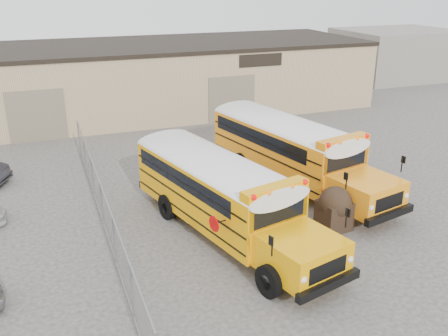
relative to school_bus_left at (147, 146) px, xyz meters
name	(u,v)px	position (x,y,z in m)	size (l,w,h in m)	color
ground	(278,234)	(3.39, -6.82, -1.70)	(120.00, 120.00, 0.00)	#3D3B38
warehouse	(153,76)	(3.39, 13.17, 0.67)	(30.20, 10.20, 4.67)	tan
chainlink_fence	(102,204)	(-2.61, -3.82, -0.80)	(0.07, 18.07, 1.81)	gray
distant_building_right	(395,54)	(27.39, 17.18, 0.50)	(10.00, 8.00, 4.40)	gray
school_bus_left	(147,146)	(0.00, 0.00, 0.00)	(4.82, 10.33, 2.94)	#F8A003
school_bus_right	(217,116)	(4.71, 3.57, 0.06)	(4.76, 10.70, 3.04)	orange
tarp_bundle	(335,208)	(5.52, -7.20, -0.83)	(1.25, 1.25, 1.70)	black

